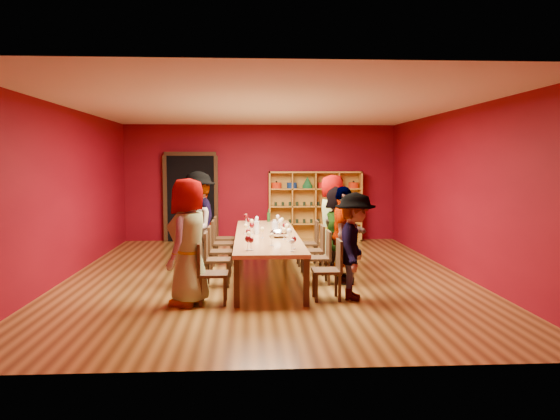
{
  "coord_description": "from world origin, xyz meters",
  "views": [
    {
      "loc": [
        -0.32,
        -9.7,
        2.03
      ],
      "look_at": [
        0.26,
        0.35,
        1.15
      ],
      "focal_mm": 35.0,
      "sensor_mm": 36.0,
      "label": 1
    }
  ],
  "objects_px": {
    "wine_bottle": "(269,217)",
    "person_left_1": "(191,241)",
    "tasting_table": "(266,237)",
    "chair_person_right_0": "(332,266)",
    "person_right_0": "(355,246)",
    "chair_person_left_0": "(208,270)",
    "person_right_3": "(332,220)",
    "person_left_2": "(193,230)",
    "chair_person_right_1": "(322,254)",
    "shelving_unit": "(315,203)",
    "chair_person_left_4": "(221,235)",
    "person_right_2": "(338,230)",
    "chair_person_left_1": "(213,256)",
    "person_left_4": "(203,222)",
    "chair_person_right_2": "(317,247)",
    "chair_person_right_3": "(311,240)",
    "chair_person_left_2": "(216,248)",
    "chair_person_left_3": "(219,240)",
    "person_left_0": "(189,242)",
    "person_right_1": "(343,235)",
    "spittoon_bowl": "(278,233)",
    "person_left_3": "(199,219)"
  },
  "relations": [
    {
      "from": "chair_person_left_2",
      "to": "spittoon_bowl",
      "type": "distance_m",
      "value": 1.24
    },
    {
      "from": "spittoon_bowl",
      "to": "person_right_3",
      "type": "bearing_deg",
      "value": 49.82
    },
    {
      "from": "person_left_0",
      "to": "chair_person_left_1",
      "type": "distance_m",
      "value": 1.22
    },
    {
      "from": "shelving_unit",
      "to": "person_right_2",
      "type": "height_order",
      "value": "shelving_unit"
    },
    {
      "from": "chair_person_left_3",
      "to": "person_left_3",
      "type": "distance_m",
      "value": 0.59
    },
    {
      "from": "tasting_table",
      "to": "chair_person_right_0",
      "type": "relative_size",
      "value": 5.06
    },
    {
      "from": "person_left_2",
      "to": "chair_person_right_1",
      "type": "bearing_deg",
      "value": 53.55
    },
    {
      "from": "chair_person_left_0",
      "to": "person_right_3",
      "type": "height_order",
      "value": "person_right_3"
    },
    {
      "from": "chair_person_left_2",
      "to": "person_right_0",
      "type": "distance_m",
      "value": 2.85
    },
    {
      "from": "person_right_0",
      "to": "person_left_0",
      "type": "bearing_deg",
      "value": 108.6
    },
    {
      "from": "tasting_table",
      "to": "person_left_1",
      "type": "xyz_separation_m",
      "value": [
        -1.26,
        -0.81,
        0.05
      ]
    },
    {
      "from": "person_left_4",
      "to": "person_right_2",
      "type": "height_order",
      "value": "person_right_2"
    },
    {
      "from": "chair_person_right_0",
      "to": "wine_bottle",
      "type": "relative_size",
      "value": 3.1
    },
    {
      "from": "person_left_3",
      "to": "person_right_2",
      "type": "height_order",
      "value": "person_left_3"
    },
    {
      "from": "chair_person_left_0",
      "to": "chair_person_right_3",
      "type": "bearing_deg",
      "value": 57.2
    },
    {
      "from": "person_left_3",
      "to": "person_right_3",
      "type": "relative_size",
      "value": 1.04
    },
    {
      "from": "chair_person_left_1",
      "to": "chair_person_left_2",
      "type": "relative_size",
      "value": 1.0
    },
    {
      "from": "chair_person_left_1",
      "to": "wine_bottle",
      "type": "distance_m",
      "value": 3.01
    },
    {
      "from": "person_right_3",
      "to": "person_left_1",
      "type": "bearing_deg",
      "value": 112.38
    },
    {
      "from": "person_left_2",
      "to": "shelving_unit",
      "type": "bearing_deg",
      "value": 130.08
    },
    {
      "from": "chair_person_left_2",
      "to": "person_left_2",
      "type": "xyz_separation_m",
      "value": [
        -0.41,
        0.0,
        0.33
      ]
    },
    {
      "from": "person_right_2",
      "to": "wine_bottle",
      "type": "distance_m",
      "value": 2.3
    },
    {
      "from": "person_right_1",
      "to": "person_right_3",
      "type": "distance_m",
      "value": 1.62
    },
    {
      "from": "chair_person_left_2",
      "to": "chair_person_right_2",
      "type": "relative_size",
      "value": 1.0
    },
    {
      "from": "chair_person_left_4",
      "to": "chair_person_right_3",
      "type": "bearing_deg",
      "value": -25.15
    },
    {
      "from": "tasting_table",
      "to": "chair_person_right_2",
      "type": "relative_size",
      "value": 5.06
    },
    {
      "from": "chair_person_right_0",
      "to": "person_right_2",
      "type": "xyz_separation_m",
      "value": [
        0.39,
        1.82,
        0.3
      ]
    },
    {
      "from": "chair_person_left_4",
      "to": "chair_person_right_0",
      "type": "bearing_deg",
      "value": -62.81
    },
    {
      "from": "wine_bottle",
      "to": "person_left_1",
      "type": "bearing_deg",
      "value": -116.2
    },
    {
      "from": "person_left_0",
      "to": "chair_person_right_3",
      "type": "bearing_deg",
      "value": 161.33
    },
    {
      "from": "chair_person_left_3",
      "to": "chair_person_right_3",
      "type": "relative_size",
      "value": 1.0
    },
    {
      "from": "person_right_1",
      "to": "person_right_2",
      "type": "distance_m",
      "value": 0.75
    },
    {
      "from": "chair_person_left_0",
      "to": "chair_person_left_3",
      "type": "height_order",
      "value": "same"
    },
    {
      "from": "chair_person_left_3",
      "to": "tasting_table",
      "type": "bearing_deg",
      "value": -48.41
    },
    {
      "from": "shelving_unit",
      "to": "chair_person_right_1",
      "type": "xyz_separation_m",
      "value": [
        -0.49,
        -5.04,
        -0.49
      ]
    },
    {
      "from": "chair_person_right_2",
      "to": "chair_person_right_3",
      "type": "height_order",
      "value": "same"
    },
    {
      "from": "person_left_1",
      "to": "wine_bottle",
      "type": "height_order",
      "value": "person_left_1"
    },
    {
      "from": "chair_person_left_4",
      "to": "person_left_0",
      "type": "bearing_deg",
      "value": -94.11
    },
    {
      "from": "chair_person_left_2",
      "to": "person_left_4",
      "type": "height_order",
      "value": "person_left_4"
    },
    {
      "from": "person_left_4",
      "to": "person_right_3",
      "type": "height_order",
      "value": "person_right_3"
    },
    {
      "from": "person_left_1",
      "to": "person_right_2",
      "type": "height_order",
      "value": "person_right_2"
    },
    {
      "from": "chair_person_right_0",
      "to": "chair_person_left_4",
      "type": "bearing_deg",
      "value": 117.19
    },
    {
      "from": "tasting_table",
      "to": "chair_person_left_3",
      "type": "xyz_separation_m",
      "value": [
        -0.91,
        1.03,
        -0.2
      ]
    },
    {
      "from": "person_left_4",
      "to": "person_right_2",
      "type": "relative_size",
      "value": 0.97
    },
    {
      "from": "person_left_0",
      "to": "person_right_3",
      "type": "height_order",
      "value": "person_left_0"
    },
    {
      "from": "person_left_1",
      "to": "person_right_0",
      "type": "relative_size",
      "value": 0.95
    },
    {
      "from": "chair_person_left_0",
      "to": "person_right_2",
      "type": "xyz_separation_m",
      "value": [
        2.21,
        1.96,
        0.3
      ]
    },
    {
      "from": "tasting_table",
      "to": "chair_person_left_2",
      "type": "xyz_separation_m",
      "value": [
        -0.91,
        0.04,
        -0.2
      ]
    },
    {
      "from": "person_left_0",
      "to": "person_right_0",
      "type": "height_order",
      "value": "person_left_0"
    },
    {
      "from": "chair_person_left_4",
      "to": "person_right_1",
      "type": "relative_size",
      "value": 0.54
    }
  ]
}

